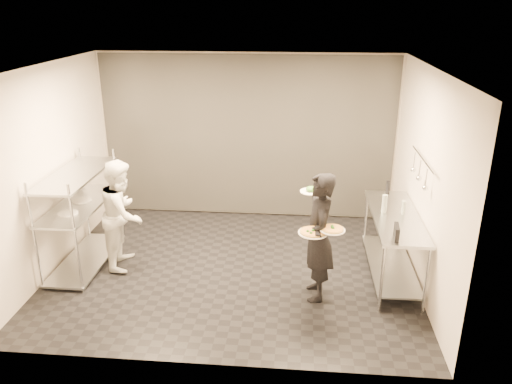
# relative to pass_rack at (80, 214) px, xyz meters

# --- Properties ---
(room_shell) EXTENTS (5.00, 4.00, 2.80)m
(room_shell) POSITION_rel_pass_rack_xyz_m (2.15, 1.18, 0.63)
(room_shell) COLOR black
(room_shell) RESTS_ON ground
(pass_rack) EXTENTS (0.60, 1.60, 1.50)m
(pass_rack) POSITION_rel_pass_rack_xyz_m (0.00, 0.00, 0.00)
(pass_rack) COLOR #B9BBC0
(pass_rack) RESTS_ON ground
(prep_counter) EXTENTS (0.60, 1.80, 0.92)m
(prep_counter) POSITION_rel_pass_rack_xyz_m (4.33, 0.00, -0.14)
(prep_counter) COLOR #B9BBC0
(prep_counter) RESTS_ON ground
(utensil_rail) EXTENTS (0.07, 1.20, 0.31)m
(utensil_rail) POSITION_rel_pass_rack_xyz_m (4.58, 0.00, 0.78)
(utensil_rail) COLOR #B9BBC0
(utensil_rail) RESTS_ON room_shell
(waiter) EXTENTS (0.45, 0.64, 1.66)m
(waiter) POSITION_rel_pass_rack_xyz_m (3.30, -0.58, 0.06)
(waiter) COLOR black
(waiter) RESTS_ON ground
(chef) EXTENTS (0.65, 0.81, 1.56)m
(chef) POSITION_rel_pass_rack_xyz_m (0.60, 0.04, 0.01)
(chef) COLOR white
(chef) RESTS_ON ground
(pizza_plate_near) EXTENTS (0.35, 0.35, 0.05)m
(pizza_plate_near) POSITION_rel_pass_rack_xyz_m (3.23, -0.81, 0.24)
(pizza_plate_near) COLOR silver
(pizza_plate_near) RESTS_ON waiter
(pizza_plate_far) EXTENTS (0.30, 0.30, 0.05)m
(pizza_plate_far) POSITION_rel_pass_rack_xyz_m (3.45, -0.82, 0.30)
(pizza_plate_far) COLOR silver
(pizza_plate_far) RESTS_ON waiter
(salad_plate) EXTENTS (0.28, 0.28, 0.07)m
(salad_plate) POSITION_rel_pass_rack_xyz_m (3.20, -0.29, 0.57)
(salad_plate) COLOR silver
(salad_plate) RESTS_ON waiter
(pos_monitor) EXTENTS (0.07, 0.24, 0.17)m
(pos_monitor) POSITION_rel_pass_rack_xyz_m (4.21, -0.72, 0.24)
(pos_monitor) COLOR black
(pos_monitor) RESTS_ON prep_counter
(bottle_green) EXTENTS (0.07, 0.07, 0.25)m
(bottle_green) POSITION_rel_pass_rack_xyz_m (4.18, 0.07, 0.28)
(bottle_green) COLOR gray
(bottle_green) RESTS_ON prep_counter
(bottle_clear) EXTENTS (0.06, 0.06, 0.19)m
(bottle_clear) POSITION_rel_pass_rack_xyz_m (4.43, 0.05, 0.24)
(bottle_clear) COLOR gray
(bottle_clear) RESTS_ON prep_counter
(bottle_dark) EXTENTS (0.06, 0.06, 0.19)m
(bottle_dark) POSITION_rel_pass_rack_xyz_m (4.34, 0.80, 0.25)
(bottle_dark) COLOR black
(bottle_dark) RESTS_ON prep_counter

